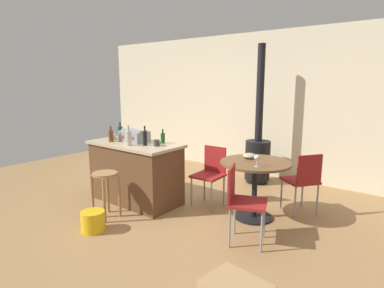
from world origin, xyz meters
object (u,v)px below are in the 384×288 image
(dining_table, at_px, (255,175))
(wine_glass, at_px, (257,158))
(kitchen_island, at_px, (136,172))
(cup_1, at_px, (157,143))
(wooden_stool, at_px, (105,185))
(plastic_bucket, at_px, (93,221))
(folding_chair_near, at_px, (211,171))
(folding_chair_far, at_px, (242,198))
(folding_chair_left, at_px, (303,179))
(bottle_4, at_px, (120,132))
(bottle_1, at_px, (129,138))
(cup_0, at_px, (114,138))
(wood_stove, at_px, (258,151))
(toolbox, at_px, (134,136))
(bottle_0, at_px, (163,138))
(bottle_2, at_px, (111,136))
(serving_bowl, at_px, (249,156))
(bottle_3, at_px, (145,138))

(dining_table, relative_size, wine_glass, 6.36)
(kitchen_island, distance_m, cup_1, 0.65)
(wooden_stool, distance_m, plastic_bucket, 0.53)
(folding_chair_near, relative_size, folding_chair_far, 0.98)
(folding_chair_far, bearing_deg, dining_table, 105.70)
(folding_chair_left, xyz_separation_m, bottle_4, (-2.62, -0.92, 0.49))
(bottle_1, height_order, plastic_bucket, bottle_1)
(dining_table, xyz_separation_m, bottle_4, (-2.16, -0.41, 0.41))
(bottle_1, height_order, cup_0, bottle_1)
(folding_chair_far, distance_m, cup_1, 1.54)
(wood_stove, bearing_deg, toolbox, -120.17)
(bottle_0, distance_m, wine_glass, 1.48)
(wooden_stool, relative_size, folding_chair_left, 0.72)
(folding_chair_far, distance_m, plastic_bucket, 1.81)
(folding_chair_left, bearing_deg, cup_1, -149.77)
(bottle_0, distance_m, plastic_bucket, 1.51)
(folding_chair_left, distance_m, bottle_0, 2.03)
(cup_1, xyz_separation_m, wine_glass, (1.40, 0.29, -0.07))
(kitchen_island, xyz_separation_m, cup_1, (0.43, 0.02, 0.49))
(folding_chair_near, xyz_separation_m, cup_0, (-1.39, -0.62, 0.44))
(cup_1, relative_size, plastic_bucket, 0.42)
(dining_table, bearing_deg, bottle_0, -167.31)
(bottle_4, xyz_separation_m, wine_glass, (2.28, 0.20, -0.12))
(wine_glass, bearing_deg, wooden_stool, -149.74)
(wooden_stool, height_order, plastic_bucket, wooden_stool)
(dining_table, relative_size, folding_chair_near, 1.07)
(dining_table, height_order, bottle_2, bottle_2)
(serving_bowl, bearing_deg, bottle_2, -156.79)
(wine_glass, bearing_deg, folding_chair_near, 163.28)
(dining_table, relative_size, cup_1, 7.65)
(bottle_0, bearing_deg, folding_chair_left, 24.04)
(bottle_1, xyz_separation_m, cup_1, (0.34, 0.21, -0.07))
(plastic_bucket, bearing_deg, serving_bowl, 54.26)
(bottle_2, distance_m, plastic_bucket, 1.40)
(folding_chair_far, xyz_separation_m, serving_bowl, (-0.34, 0.80, 0.29))
(bottle_0, relative_size, bottle_3, 0.75)
(cup_0, height_order, cup_1, cup_1)
(bottle_2, xyz_separation_m, cup_0, (-0.08, 0.12, -0.05))
(dining_table, height_order, plastic_bucket, dining_table)
(kitchen_island, xyz_separation_m, toolbox, (-0.09, 0.07, 0.53))
(cup_1, bearing_deg, wine_glass, 11.79)
(cup_0, bearing_deg, wooden_stool, -47.45)
(dining_table, xyz_separation_m, plastic_bucket, (-1.35, -1.55, -0.46))
(folding_chair_far, bearing_deg, kitchen_island, 175.30)
(cup_0, bearing_deg, folding_chair_left, 22.70)
(kitchen_island, distance_m, folding_chair_near, 1.13)
(bottle_1, bearing_deg, kitchen_island, 115.10)
(bottle_0, bearing_deg, folding_chair_far, -14.01)
(bottle_0, distance_m, bottle_2, 0.79)
(wood_stove, height_order, bottle_2, wood_stove)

